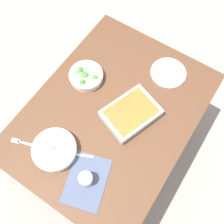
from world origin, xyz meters
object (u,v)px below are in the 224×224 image
object	(u,v)px
stew_bowl	(55,150)
broccoli_bowl	(86,76)
fork_on_table	(24,143)
drink_cup	(86,180)
spoon_by_stew	(72,154)
baking_dish	(131,113)
side_plate	(168,73)

from	to	relation	value
stew_bowl	broccoli_bowl	size ratio (longest dim) A/B	1.15
stew_bowl	fork_on_table	bearing A→B (deg)	-71.23
drink_cup	stew_bowl	bearing A→B (deg)	-98.49
drink_cup	spoon_by_stew	size ratio (longest dim) A/B	0.51
stew_bowl	baking_dish	bearing A→B (deg)	150.61
baking_dish	spoon_by_stew	xyz separation A→B (m)	(0.37, -0.14, -0.03)
broccoli_bowl	spoon_by_stew	distance (m)	0.48
drink_cup	side_plate	size ratio (longest dim) A/B	0.39
stew_bowl	spoon_by_stew	xyz separation A→B (m)	(-0.04, 0.08, -0.03)
broccoli_bowl	side_plate	xyz separation A→B (m)	(-0.31, 0.40, -0.02)
broccoli_bowl	drink_cup	size ratio (longest dim) A/B	2.44
side_plate	broccoli_bowl	bearing A→B (deg)	-52.26
stew_bowl	baking_dish	world-z (taller)	baking_dish
drink_cup	fork_on_table	xyz separation A→B (m)	(0.02, -0.40, -0.04)
broccoli_bowl	baking_dish	size ratio (longest dim) A/B	0.58
drink_cup	side_plate	world-z (taller)	drink_cup
broccoli_bowl	spoon_by_stew	size ratio (longest dim) A/B	1.25
side_plate	fork_on_table	xyz separation A→B (m)	(0.84, -0.44, -0.00)
spoon_by_stew	fork_on_table	xyz separation A→B (m)	(0.10, -0.26, -0.00)
baking_dish	drink_cup	xyz separation A→B (m)	(0.44, 0.00, 0.00)
spoon_by_stew	side_plate	bearing A→B (deg)	165.71
broccoli_bowl	side_plate	bearing A→B (deg)	127.74
stew_bowl	spoon_by_stew	distance (m)	0.10
stew_bowl	broccoli_bowl	xyz separation A→B (m)	(-0.47, -0.13, -0.00)
broccoli_bowl	baking_dish	distance (m)	0.36
stew_bowl	fork_on_table	size ratio (longest dim) A/B	1.38
baking_dish	drink_cup	distance (m)	0.44
stew_bowl	drink_cup	distance (m)	0.23
fork_on_table	stew_bowl	bearing A→B (deg)	108.77
broccoli_bowl	drink_cup	bearing A→B (deg)	35.84
baking_dish	stew_bowl	bearing A→B (deg)	-29.39
stew_bowl	spoon_by_stew	size ratio (longest dim) A/B	1.44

